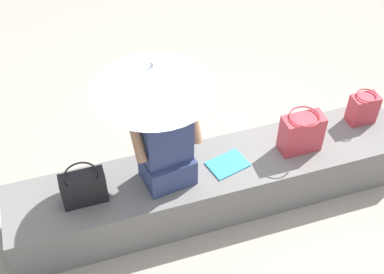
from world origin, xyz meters
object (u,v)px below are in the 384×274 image
object	(u,v)px
shoulder_bag_spare	(363,108)
tote_bag_canvas	(301,133)
person_seated	(166,140)
magazine	(228,164)
handbag_black	(84,187)
parasol	(153,77)

from	to	relation	value
shoulder_bag_spare	tote_bag_canvas	bearing A→B (deg)	-167.87
person_seated	magazine	world-z (taller)	person_seated
shoulder_bag_spare	handbag_black	bearing A→B (deg)	-176.49
parasol	magazine	xyz separation A→B (m)	(0.51, -0.04, -0.89)
person_seated	shoulder_bag_spare	distance (m)	1.65
parasol	person_seated	bearing A→B (deg)	-34.60
tote_bag_canvas	shoulder_bag_spare	world-z (taller)	tote_bag_canvas
magazine	parasol	bearing A→B (deg)	160.90
shoulder_bag_spare	person_seated	bearing A→B (deg)	-175.88
parasol	tote_bag_canvas	world-z (taller)	parasol
person_seated	parasol	size ratio (longest dim) A/B	0.89
parasol	shoulder_bag_spare	xyz separation A→B (m)	(1.68, 0.08, -0.77)
person_seated	tote_bag_canvas	world-z (taller)	person_seated
parasol	handbag_black	xyz separation A→B (m)	(-0.54, -0.05, -0.76)
parasol	tote_bag_canvas	size ratio (longest dim) A/B	3.08
person_seated	handbag_black	size ratio (longest dim) A/B	2.99
person_seated	handbag_black	bearing A→B (deg)	-178.19
person_seated	shoulder_bag_spare	bearing A→B (deg)	4.12
handbag_black	magazine	size ratio (longest dim) A/B	1.07
handbag_black	shoulder_bag_spare	xyz separation A→B (m)	(2.22, 0.14, -0.00)
handbag_black	magazine	world-z (taller)	handbag_black
tote_bag_canvas	magazine	world-z (taller)	tote_bag_canvas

